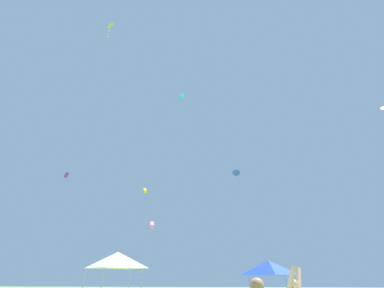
{
  "coord_description": "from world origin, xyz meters",
  "views": [
    {
      "loc": [
        -0.36,
        -6.85,
        1.81
      ],
      "look_at": [
        -2.58,
        17.23,
        14.23
      ],
      "focal_mm": 24.46,
      "sensor_mm": 36.0,
      "label": 1
    }
  ],
  "objects_px": {
    "canopy_tent_white": "(117,260)",
    "kite_yellow_diamond": "(110,26)",
    "kite_blue_delta": "(236,173)",
    "kite_purple_box": "(67,175)",
    "kite_cyan_box": "(182,96)",
    "kite_yellow_box": "(145,191)",
    "kite_pink_box": "(152,225)",
    "canopy_tent_blue": "(269,268)",
    "kite_pink_diamond": "(144,114)"
  },
  "relations": [
    {
      "from": "canopy_tent_white",
      "to": "kite_yellow_diamond",
      "type": "height_order",
      "value": "kite_yellow_diamond"
    },
    {
      "from": "kite_yellow_diamond",
      "to": "kite_blue_delta",
      "type": "bearing_deg",
      "value": 62.56
    },
    {
      "from": "kite_purple_box",
      "to": "kite_cyan_box",
      "type": "relative_size",
      "value": 0.47
    },
    {
      "from": "kite_yellow_box",
      "to": "kite_pink_box",
      "type": "relative_size",
      "value": 0.76
    },
    {
      "from": "kite_pink_box",
      "to": "kite_cyan_box",
      "type": "xyz_separation_m",
      "value": [
        3.36,
        0.42,
        20.16
      ]
    },
    {
      "from": "kite_blue_delta",
      "to": "kite_pink_box",
      "type": "xyz_separation_m",
      "value": [
        -10.97,
        0.36,
        -6.46
      ]
    },
    {
      "from": "kite_yellow_diamond",
      "to": "kite_blue_delta",
      "type": "distance_m",
      "value": 22.94
    },
    {
      "from": "canopy_tent_blue",
      "to": "kite_yellow_box",
      "type": "relative_size",
      "value": 2.81
    },
    {
      "from": "kite_pink_box",
      "to": "kite_pink_diamond",
      "type": "relative_size",
      "value": 1.48
    },
    {
      "from": "kite_pink_diamond",
      "to": "kite_pink_box",
      "type": "bearing_deg",
      "value": -31.11
    },
    {
      "from": "kite_yellow_box",
      "to": "kite_blue_delta",
      "type": "bearing_deg",
      "value": -4.12
    },
    {
      "from": "kite_cyan_box",
      "to": "kite_blue_delta",
      "type": "bearing_deg",
      "value": -5.89
    },
    {
      "from": "canopy_tent_blue",
      "to": "kite_pink_diamond",
      "type": "height_order",
      "value": "kite_pink_diamond"
    },
    {
      "from": "canopy_tent_white",
      "to": "kite_pink_box",
      "type": "height_order",
      "value": "kite_pink_box"
    },
    {
      "from": "kite_purple_box",
      "to": "kite_cyan_box",
      "type": "height_order",
      "value": "kite_cyan_box"
    },
    {
      "from": "canopy_tent_blue",
      "to": "kite_cyan_box",
      "type": "height_order",
      "value": "kite_cyan_box"
    },
    {
      "from": "kite_pink_box",
      "to": "kite_cyan_box",
      "type": "bearing_deg",
      "value": 7.19
    },
    {
      "from": "canopy_tent_white",
      "to": "kite_pink_diamond",
      "type": "bearing_deg",
      "value": 104.8
    },
    {
      "from": "kite_blue_delta",
      "to": "kite_purple_box",
      "type": "relative_size",
      "value": 3.11
    },
    {
      "from": "canopy_tent_white",
      "to": "kite_yellow_diamond",
      "type": "xyz_separation_m",
      "value": [
        -0.59,
        -5.98,
        16.01
      ]
    },
    {
      "from": "canopy_tent_white",
      "to": "kite_yellow_diamond",
      "type": "relative_size",
      "value": 2.51
    },
    {
      "from": "canopy_tent_white",
      "to": "kite_pink_box",
      "type": "bearing_deg",
      "value": 94.85
    },
    {
      "from": "canopy_tent_white",
      "to": "kite_pink_diamond",
      "type": "relative_size",
      "value": 3.85
    },
    {
      "from": "kite_purple_box",
      "to": "kite_cyan_box",
      "type": "distance_m",
      "value": 21.46
    },
    {
      "from": "canopy_tent_blue",
      "to": "kite_yellow_box",
      "type": "bearing_deg",
      "value": 130.41
    },
    {
      "from": "kite_cyan_box",
      "to": "kite_pink_diamond",
      "type": "bearing_deg",
      "value": 167.54
    },
    {
      "from": "kite_yellow_diamond",
      "to": "kite_purple_box",
      "type": "bearing_deg",
      "value": 124.51
    },
    {
      "from": "kite_yellow_diamond",
      "to": "kite_blue_delta",
      "type": "xyz_separation_m",
      "value": [
        10.35,
        19.93,
        -4.72
      ]
    },
    {
      "from": "kite_yellow_diamond",
      "to": "kite_pink_diamond",
      "type": "xyz_separation_m",
      "value": [
        -3.68,
        22.13,
        6.94
      ]
    },
    {
      "from": "kite_yellow_box",
      "to": "kite_cyan_box",
      "type": "distance_m",
      "value": 16.23
    },
    {
      "from": "canopy_tent_blue",
      "to": "kite_cyan_box",
      "type": "bearing_deg",
      "value": 118.1
    },
    {
      "from": "kite_yellow_box",
      "to": "kite_cyan_box",
      "type": "xyz_separation_m",
      "value": [
        4.82,
        -0.11,
        15.5
      ]
    },
    {
      "from": "canopy_tent_blue",
      "to": "kite_cyan_box",
      "type": "xyz_separation_m",
      "value": [
        -7.95,
        14.89,
        25.49
      ]
    },
    {
      "from": "kite_yellow_box",
      "to": "kite_purple_box",
      "type": "relative_size",
      "value": 1.56
    },
    {
      "from": "kite_blue_delta",
      "to": "kite_pink_diamond",
      "type": "bearing_deg",
      "value": 171.07
    },
    {
      "from": "kite_cyan_box",
      "to": "kite_yellow_box",
      "type": "bearing_deg",
      "value": 178.7
    },
    {
      "from": "kite_yellow_box",
      "to": "kite_purple_box",
      "type": "bearing_deg",
      "value": -125.71
    },
    {
      "from": "kite_yellow_diamond",
      "to": "kite_purple_box",
      "type": "distance_m",
      "value": 16.41
    },
    {
      "from": "canopy_tent_blue",
      "to": "kite_yellow_box",
      "type": "distance_m",
      "value": 22.09
    },
    {
      "from": "canopy_tent_blue",
      "to": "kite_pink_box",
      "type": "height_order",
      "value": "kite_pink_box"
    },
    {
      "from": "canopy_tent_blue",
      "to": "kite_purple_box",
      "type": "height_order",
      "value": "kite_purple_box"
    },
    {
      "from": "canopy_tent_blue",
      "to": "kite_yellow_diamond",
      "type": "bearing_deg",
      "value": -151.43
    },
    {
      "from": "kite_yellow_box",
      "to": "kite_blue_delta",
      "type": "relative_size",
      "value": 0.5
    },
    {
      "from": "kite_yellow_diamond",
      "to": "kite_yellow_box",
      "type": "distance_m",
      "value": 21.92
    },
    {
      "from": "canopy_tent_white",
      "to": "kite_blue_delta",
      "type": "height_order",
      "value": "kite_blue_delta"
    },
    {
      "from": "canopy_tent_white",
      "to": "kite_pink_diamond",
      "type": "distance_m",
      "value": 28.39
    },
    {
      "from": "canopy_tent_white",
      "to": "kite_purple_box",
      "type": "xyz_separation_m",
      "value": [
        -8.93,
        6.15,
        8.74
      ]
    },
    {
      "from": "canopy_tent_white",
      "to": "kite_cyan_box",
      "type": "height_order",
      "value": "kite_cyan_box"
    },
    {
      "from": "canopy_tent_white",
      "to": "kite_purple_box",
      "type": "height_order",
      "value": "kite_purple_box"
    },
    {
      "from": "kite_blue_delta",
      "to": "kite_pink_diamond",
      "type": "xyz_separation_m",
      "value": [
        -14.02,
        2.2,
        11.66
      ]
    }
  ]
}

